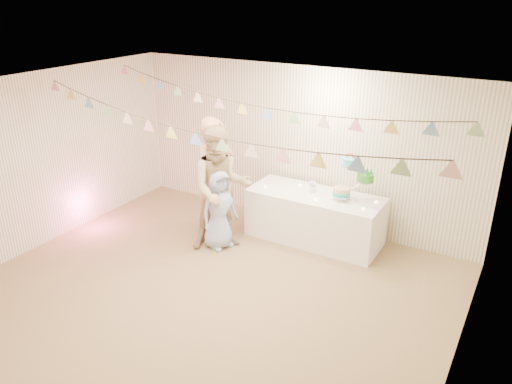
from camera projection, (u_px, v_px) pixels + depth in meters
The scene contains 25 objects.
floor at pixel (212, 289), 6.59m from camera, with size 6.00×6.00×0.00m, color olive.
ceiling at pixel (205, 93), 5.60m from camera, with size 6.00×6.00×0.00m, color silver.
back_wall at pixel (298, 147), 8.09m from camera, with size 6.00×6.00×0.00m, color white.
front_wall at pixel (32, 302), 4.10m from camera, with size 6.00×6.00×0.00m, color white.
left_wall at pixel (46, 159), 7.50m from camera, with size 5.00×5.00×0.00m, color white.
right_wall at pixel (469, 263), 4.69m from camera, with size 5.00×5.00×0.00m, color white.
table at pixel (314, 217), 7.75m from camera, with size 2.06×0.82×0.77m, color white.
cake_stand at pixel (353, 180), 7.26m from camera, with size 0.61×0.36×0.68m, color silver, non-canonical shape.
cake_bottom at pixel (340, 196), 7.38m from camera, with size 0.31×0.31×0.15m, color #25B0A8, non-canonical shape.
cake_middle at pixel (367, 180), 7.24m from camera, with size 0.27×0.27×0.22m, color #26891E, non-canonical shape.
cake_top_tier at pixel (349, 162), 7.16m from camera, with size 0.25×0.25×0.19m, color #4BD0ED, non-canonical shape.
platter at pixel (282, 189), 7.83m from camera, with size 0.37×0.37×0.02m, color white.
posy at pixel (312, 188), 7.65m from camera, with size 0.16×0.16×0.18m, color white, non-canonical shape.
person_adult_a at pixel (216, 179), 7.68m from camera, with size 0.70×0.46×1.93m, color tan.
person_adult_b at pixel (221, 189), 7.35m from camera, with size 0.92×0.72×1.89m, color tan.
person_child at pixel (219, 209), 7.45m from camera, with size 0.61×0.40×1.24m, color #94AFD1.
bunting_back at pixel (254, 98), 6.57m from camera, with size 5.60×1.10×0.40m, color pink, non-canonical shape.
bunting_front at pixel (195, 121), 5.55m from camera, with size 5.60×0.90×0.36m, color #72A5E5, non-canonical shape.
tealight_0 at pixel (265, 187), 7.85m from camera, with size 0.04×0.04×0.03m, color #FFD88C.
tealight_1 at pixel (300, 185), 7.90m from camera, with size 0.04×0.04×0.03m, color #FFD88C.
tealight_2 at pixel (316, 199), 7.37m from camera, with size 0.04×0.04×0.03m, color #FFD88C.
tealight_3 at pixel (343, 193), 7.61m from camera, with size 0.04×0.04×0.03m, color #FFD88C.
tealight_4 at pixel (363, 209), 7.07m from camera, with size 0.04×0.04×0.03m, color #FFD88C.
tealight_5 at pixel (376, 202), 7.29m from camera, with size 0.04×0.04×0.03m, color #FFD88C.
tealight_6 at pixel (335, 196), 7.50m from camera, with size 0.04×0.04×0.03m, color #FFD88C.
Camera 1 is at (3.34, -4.53, 3.71)m, focal length 35.00 mm.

